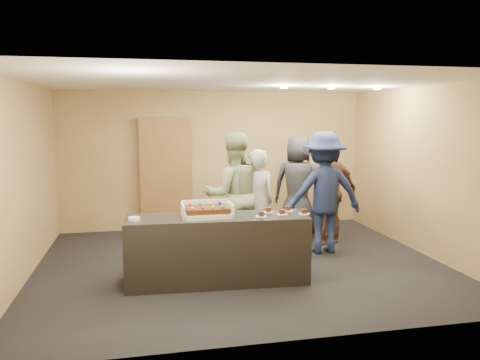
{
  "coord_description": "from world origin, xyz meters",
  "views": [
    {
      "loc": [
        -1.42,
        -6.69,
        2.22
      ],
      "look_at": [
        -0.01,
        0.0,
        1.28
      ],
      "focal_mm": 35.0,
      "sensor_mm": 36.0,
      "label": 1
    }
  ],
  "objects_px": {
    "storage_cabinet": "(166,174)",
    "plate_stack": "(134,219)",
    "cake_box": "(207,213)",
    "sheet_cake": "(207,209)",
    "person_server_grey": "(256,203)",
    "person_navy_man": "(324,192)",
    "person_sage_man": "(234,195)",
    "serving_counter": "(217,249)",
    "person_dark_suit": "(298,186)",
    "person_brown_extra": "(330,192)"
  },
  "relations": [
    {
      "from": "serving_counter",
      "to": "plate_stack",
      "type": "xyz_separation_m",
      "value": [
        -1.07,
        -0.0,
        0.47
      ]
    },
    {
      "from": "person_navy_man",
      "to": "storage_cabinet",
      "type": "bearing_deg",
      "value": -38.74
    },
    {
      "from": "cake_box",
      "to": "plate_stack",
      "type": "distance_m",
      "value": 0.94
    },
    {
      "from": "cake_box",
      "to": "person_navy_man",
      "type": "relative_size",
      "value": 0.33
    },
    {
      "from": "plate_stack",
      "to": "person_dark_suit",
      "type": "distance_m",
      "value": 3.56
    },
    {
      "from": "person_sage_man",
      "to": "storage_cabinet",
      "type": "bearing_deg",
      "value": -65.26
    },
    {
      "from": "person_server_grey",
      "to": "person_navy_man",
      "type": "distance_m",
      "value": 1.13
    },
    {
      "from": "serving_counter",
      "to": "person_server_grey",
      "type": "bearing_deg",
      "value": 57.26
    },
    {
      "from": "storage_cabinet",
      "to": "plate_stack",
      "type": "height_order",
      "value": "storage_cabinet"
    },
    {
      "from": "serving_counter",
      "to": "person_brown_extra",
      "type": "xyz_separation_m",
      "value": [
        2.24,
        1.55,
        0.46
      ]
    },
    {
      "from": "person_dark_suit",
      "to": "serving_counter",
      "type": "bearing_deg",
      "value": 78.4
    },
    {
      "from": "serving_counter",
      "to": "plate_stack",
      "type": "bearing_deg",
      "value": -176.75
    },
    {
      "from": "sheet_cake",
      "to": "plate_stack",
      "type": "bearing_deg",
      "value": -179.86
    },
    {
      "from": "plate_stack",
      "to": "person_server_grey",
      "type": "bearing_deg",
      "value": 30.68
    },
    {
      "from": "storage_cabinet",
      "to": "person_navy_man",
      "type": "xyz_separation_m",
      "value": [
        2.43,
        -2.05,
        -0.11
      ]
    },
    {
      "from": "plate_stack",
      "to": "person_server_grey",
      "type": "relative_size",
      "value": 0.09
    },
    {
      "from": "person_brown_extra",
      "to": "person_server_grey",
      "type": "bearing_deg",
      "value": 4.39
    },
    {
      "from": "storage_cabinet",
      "to": "cake_box",
      "type": "relative_size",
      "value": 3.36
    },
    {
      "from": "person_brown_extra",
      "to": "cake_box",
      "type": "bearing_deg",
      "value": 20.21
    },
    {
      "from": "person_brown_extra",
      "to": "plate_stack",
      "type": "bearing_deg",
      "value": 12.56
    },
    {
      "from": "cake_box",
      "to": "plate_stack",
      "type": "height_order",
      "value": "cake_box"
    },
    {
      "from": "sheet_cake",
      "to": "person_navy_man",
      "type": "bearing_deg",
      "value": 26.84
    },
    {
      "from": "serving_counter",
      "to": "person_navy_man",
      "type": "xyz_separation_m",
      "value": [
        1.92,
        1.04,
        0.54
      ]
    },
    {
      "from": "person_server_grey",
      "to": "person_navy_man",
      "type": "xyz_separation_m",
      "value": [
        1.12,
        -0.07,
        0.14
      ]
    },
    {
      "from": "person_navy_man",
      "to": "person_dark_suit",
      "type": "xyz_separation_m",
      "value": [
        -0.09,
        1.01,
        -0.04
      ]
    },
    {
      "from": "person_brown_extra",
      "to": "person_navy_man",
      "type": "bearing_deg",
      "value": 45.51
    },
    {
      "from": "serving_counter",
      "to": "person_dark_suit",
      "type": "relative_size",
      "value": 1.27
    },
    {
      "from": "cake_box",
      "to": "person_dark_suit",
      "type": "distance_m",
      "value": 2.83
    },
    {
      "from": "person_server_grey",
      "to": "person_brown_extra",
      "type": "relative_size",
      "value": 0.94
    },
    {
      "from": "serving_counter",
      "to": "person_brown_extra",
      "type": "bearing_deg",
      "value": 37.79
    },
    {
      "from": "person_sage_man",
      "to": "person_dark_suit",
      "type": "xyz_separation_m",
      "value": [
        1.39,
        0.93,
        -0.04
      ]
    },
    {
      "from": "person_navy_man",
      "to": "person_sage_man",
      "type": "bearing_deg",
      "value": -1.79
    },
    {
      "from": "person_dark_suit",
      "to": "person_navy_man",
      "type": "bearing_deg",
      "value": 125.21
    },
    {
      "from": "plate_stack",
      "to": "person_dark_suit",
      "type": "xyz_separation_m",
      "value": [
        2.91,
        2.06,
        0.03
      ]
    },
    {
      "from": "person_sage_man",
      "to": "person_brown_extra",
      "type": "distance_m",
      "value": 1.85
    },
    {
      "from": "sheet_cake",
      "to": "person_server_grey",
      "type": "height_order",
      "value": "person_server_grey"
    },
    {
      "from": "person_navy_man",
      "to": "person_brown_extra",
      "type": "relative_size",
      "value": 1.09
    },
    {
      "from": "storage_cabinet",
      "to": "cake_box",
      "type": "xyz_separation_m",
      "value": [
        0.37,
        -3.07,
        -0.15
      ]
    },
    {
      "from": "person_sage_man",
      "to": "cake_box",
      "type": "bearing_deg",
      "value": 61.3
    },
    {
      "from": "sheet_cake",
      "to": "serving_counter",
      "type": "bearing_deg",
      "value": 0.0
    },
    {
      "from": "cake_box",
      "to": "sheet_cake",
      "type": "bearing_deg",
      "value": -90.88
    },
    {
      "from": "sheet_cake",
      "to": "plate_stack",
      "type": "distance_m",
      "value": 0.94
    },
    {
      "from": "cake_box",
      "to": "person_brown_extra",
      "type": "relative_size",
      "value": 0.36
    },
    {
      "from": "storage_cabinet",
      "to": "plate_stack",
      "type": "bearing_deg",
      "value": -100.4
    },
    {
      "from": "storage_cabinet",
      "to": "cake_box",
      "type": "bearing_deg",
      "value": -83.07
    },
    {
      "from": "person_dark_suit",
      "to": "plate_stack",
      "type": "bearing_deg",
      "value": 65.41
    },
    {
      "from": "storage_cabinet",
      "to": "person_navy_man",
      "type": "distance_m",
      "value": 3.18
    },
    {
      "from": "serving_counter",
      "to": "plate_stack",
      "type": "height_order",
      "value": "plate_stack"
    },
    {
      "from": "sheet_cake",
      "to": "person_navy_man",
      "type": "xyz_separation_m",
      "value": [
        2.06,
        1.04,
        -0.01
      ]
    },
    {
      "from": "plate_stack",
      "to": "person_sage_man",
      "type": "bearing_deg",
      "value": 36.58
    }
  ]
}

